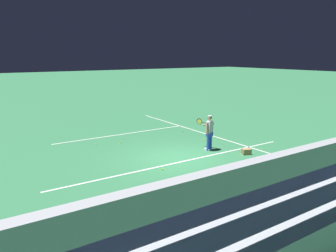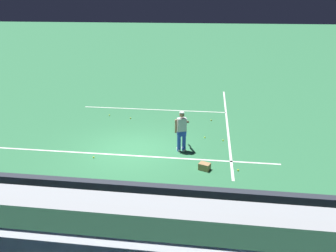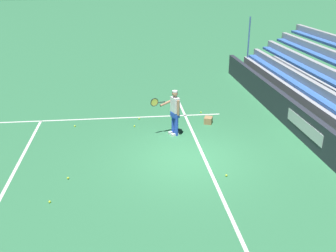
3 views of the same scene
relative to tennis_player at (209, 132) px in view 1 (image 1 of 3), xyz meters
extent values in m
plane|color=#337A4C|center=(-2.08, -0.23, -0.89)|extent=(160.00, 160.00, 0.00)
cube|color=white|center=(-2.08, -0.73, -0.89)|extent=(12.00, 0.10, 0.01)
cube|color=white|center=(2.03, 3.77, -0.89)|extent=(0.10, 12.00, 0.01)
cube|color=white|center=(-2.08, 5.27, -0.89)|extent=(8.22, 0.10, 0.01)
cube|color=#2D333D|center=(-2.08, -4.63, -0.34)|extent=(22.47, 0.24, 1.10)
cube|color=silver|center=(-1.21, -4.50, -0.29)|extent=(2.80, 0.01, 0.44)
cube|color=silver|center=(-7.40, -4.50, -0.29)|extent=(2.20, 0.01, 0.40)
cube|color=#9EA3A8|center=(-2.08, -6.83, -0.34)|extent=(21.34, 3.20, 1.10)
cube|color=blue|center=(-2.08, -5.63, 0.29)|extent=(20.92, 0.40, 0.12)
cube|color=#9EA3A8|center=(-2.08, -5.91, 0.43)|extent=(21.34, 0.24, 0.45)
cube|color=blue|center=(-2.08, -6.43, 0.74)|extent=(20.92, 0.40, 0.12)
cube|color=#9EA3A8|center=(-2.08, -6.71, 0.88)|extent=(21.34, 0.24, 0.45)
cube|color=blue|center=(-2.08, -7.23, 1.19)|extent=(20.92, 0.40, 0.12)
cylinder|color=blue|center=(-0.10, -0.07, -0.45)|extent=(0.15, 0.15, 0.88)
cylinder|color=blue|center=(0.11, 0.01, -0.45)|extent=(0.15, 0.15, 0.88)
cube|color=white|center=(-0.12, -0.01, -0.85)|extent=(0.20, 0.30, 0.09)
cube|color=white|center=(0.09, 0.07, -0.85)|extent=(0.20, 0.30, 0.09)
cube|color=blue|center=(0.00, -0.03, -0.09)|extent=(0.40, 0.33, 0.20)
cube|color=white|center=(0.00, -0.03, 0.28)|extent=(0.41, 0.33, 0.58)
sphere|color=#A37556|center=(0.00, -0.02, 0.71)|extent=(0.21, 0.21, 0.21)
cylinder|color=white|center=(0.00, -0.02, 0.80)|extent=(0.20, 0.20, 0.05)
cylinder|color=#A37556|center=(-0.22, -0.12, 0.24)|extent=(0.09, 0.09, 0.56)
cylinder|color=#A37556|center=(0.16, 0.25, 0.33)|extent=(0.30, 0.58, 0.24)
cylinder|color=black|center=(0.07, 0.47, 0.38)|extent=(0.14, 0.29, 0.03)
torus|color=black|center=(-0.03, 0.73, 0.42)|extent=(0.14, 0.30, 0.31)
cylinder|color=#D6D14C|center=(-0.03, 0.73, 0.42)|extent=(0.10, 0.25, 0.27)
cube|color=#A87F51|center=(1.00, -1.52, -0.76)|extent=(0.48, 0.43, 0.26)
sphere|color=#CCE533|center=(1.77, 1.24, -0.86)|extent=(0.07, 0.07, 0.07)
sphere|color=#CCE533|center=(2.25, -1.47, -0.86)|extent=(0.07, 0.07, 0.07)
sphere|color=#CCE533|center=(-3.04, 3.56, -0.86)|extent=(0.07, 0.07, 0.07)
sphere|color=#CCE533|center=(1.21, 3.80, -0.86)|extent=(0.07, 0.07, 0.07)
sphere|color=#CCE533|center=(-3.42, -1.14, -0.86)|extent=(0.07, 0.07, 0.07)
sphere|color=#CCE533|center=(-4.29, 3.89, -0.86)|extent=(0.07, 0.07, 0.07)
sphere|color=#CCE533|center=(0.94, 1.46, -0.86)|extent=(0.07, 0.07, 0.07)
camera|label=1|loc=(-10.19, -11.76, 3.70)|focal=35.00mm
camera|label=2|loc=(1.06, -12.40, 5.02)|focal=35.00mm
camera|label=3|loc=(-13.55, 1.78, 4.84)|focal=42.00mm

